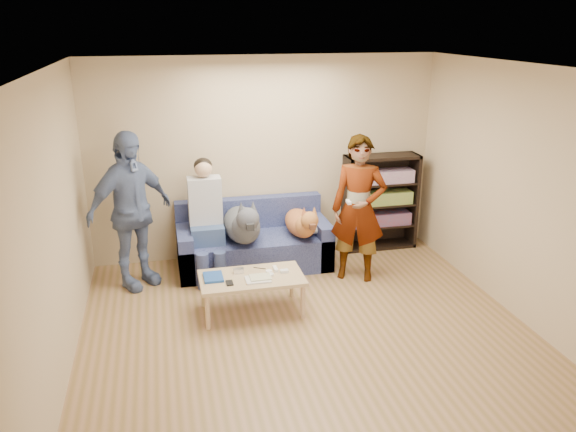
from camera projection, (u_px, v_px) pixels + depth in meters
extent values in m
plane|color=olive|center=(316.00, 349.00, 5.39)|extent=(5.00, 5.00, 0.00)
plane|color=white|center=(322.00, 71.00, 4.53)|extent=(5.00, 5.00, 0.00)
plane|color=tan|center=(265.00, 158.00, 7.26)|extent=(4.50, 0.00, 4.50)
plane|color=tan|center=(465.00, 395.00, 2.66)|extent=(4.50, 0.00, 4.50)
plane|color=tan|center=(48.00, 244.00, 4.48)|extent=(0.00, 5.00, 5.00)
plane|color=tan|center=(541.00, 204.00, 5.44)|extent=(0.00, 5.00, 5.00)
ellipsoid|color=#ADACB1|center=(316.00, 227.00, 7.15)|extent=(0.41, 0.35, 0.14)
imported|color=gray|center=(359.00, 209.00, 6.63)|extent=(0.76, 0.65, 1.76)
imported|color=#677AA6|center=(130.00, 211.00, 6.41)|extent=(1.15, 1.00, 1.85)
cube|color=white|center=(349.00, 202.00, 6.35)|extent=(0.05, 0.12, 0.03)
cube|color=#1B4596|center=(213.00, 277.00, 5.90)|extent=(0.20, 0.26, 0.03)
cube|color=silver|center=(258.00, 279.00, 5.86)|extent=(0.26, 0.20, 0.02)
cube|color=beige|center=(260.00, 277.00, 5.88)|extent=(0.22, 0.17, 0.01)
cube|color=silver|center=(239.00, 271.00, 6.02)|extent=(0.11, 0.06, 0.05)
cube|color=white|center=(275.00, 269.00, 6.10)|extent=(0.04, 0.13, 0.03)
cube|color=silver|center=(284.00, 271.00, 6.04)|extent=(0.09, 0.06, 0.03)
cylinder|color=white|center=(270.00, 274.00, 5.97)|extent=(0.07, 0.07, 0.02)
cylinder|color=white|center=(269.00, 271.00, 6.04)|extent=(0.07, 0.07, 0.02)
cylinder|color=orange|center=(252.00, 283.00, 5.80)|extent=(0.13, 0.06, 0.01)
cylinder|color=black|center=(260.00, 268.00, 6.14)|extent=(0.13, 0.08, 0.01)
cube|color=black|center=(230.00, 283.00, 5.78)|extent=(0.07, 0.12, 0.02)
cube|color=#515B93|center=(254.00, 251.00, 7.15)|extent=(1.90, 0.85, 0.42)
cube|color=#515B93|center=(249.00, 212.00, 7.32)|extent=(1.90, 0.18, 0.40)
cube|color=#515B93|center=(185.00, 251.00, 6.94)|extent=(0.18, 0.85, 0.58)
cube|color=#515B93|center=(319.00, 239.00, 7.31)|extent=(0.18, 0.85, 0.58)
cube|color=#39557E|center=(207.00, 233.00, 6.85)|extent=(0.40, 0.38, 0.22)
cylinder|color=#3B4C82|center=(203.00, 272.00, 6.54)|extent=(0.14, 0.14, 0.47)
cylinder|color=#39467E|center=(220.00, 271.00, 6.59)|extent=(0.14, 0.14, 0.47)
cube|color=silver|center=(205.00, 201.00, 6.81)|extent=(0.40, 0.24, 0.58)
sphere|color=tan|center=(203.00, 169.00, 6.68)|extent=(0.21, 0.21, 0.21)
ellipsoid|color=black|center=(203.00, 166.00, 6.70)|extent=(0.22, 0.22, 0.19)
ellipsoid|color=#53565E|center=(242.00, 224.00, 6.91)|extent=(0.44, 0.92, 0.38)
sphere|color=#53565E|center=(246.00, 227.00, 6.58)|extent=(0.33, 0.33, 0.33)
sphere|color=#52535D|center=(248.00, 219.00, 6.37)|extent=(0.27, 0.27, 0.27)
cube|color=black|center=(250.00, 226.00, 6.27)|extent=(0.08, 0.13, 0.08)
cone|color=#4E5359|center=(241.00, 207.00, 6.33)|extent=(0.08, 0.08, 0.13)
cone|color=#50545A|center=(253.00, 206.00, 6.36)|extent=(0.08, 0.08, 0.13)
cylinder|color=#51565C|center=(237.00, 216.00, 7.32)|extent=(0.05, 0.30, 0.18)
ellipsoid|color=#B86A38|center=(300.00, 223.00, 7.08)|extent=(0.35, 0.73, 0.30)
sphere|color=#C9753D|center=(306.00, 226.00, 6.78)|extent=(0.26, 0.26, 0.26)
sphere|color=#AA6634|center=(310.00, 220.00, 6.59)|extent=(0.21, 0.21, 0.21)
cube|color=#502D1B|center=(312.00, 226.00, 6.50)|extent=(0.07, 0.10, 0.06)
cone|color=#B35E36|center=(304.00, 211.00, 6.56)|extent=(0.07, 0.07, 0.10)
cone|color=#AC5B34|center=(314.00, 211.00, 6.59)|extent=(0.07, 0.07, 0.10)
cylinder|color=#BB6F39|center=(293.00, 215.00, 7.45)|extent=(0.04, 0.24, 0.14)
cube|color=tan|center=(252.00, 278.00, 5.95)|extent=(1.10, 0.60, 0.04)
cylinder|color=tan|center=(207.00, 312.00, 5.69)|extent=(0.05, 0.05, 0.38)
cylinder|color=tan|center=(303.00, 302.00, 5.90)|extent=(0.05, 0.05, 0.38)
cylinder|color=tan|center=(203.00, 290.00, 6.15)|extent=(0.05, 0.05, 0.38)
cylinder|color=tan|center=(292.00, 281.00, 6.36)|extent=(0.05, 0.05, 0.38)
cube|color=black|center=(347.00, 205.00, 7.54)|extent=(0.04, 0.34, 1.30)
cube|color=black|center=(413.00, 200.00, 7.74)|extent=(0.04, 0.34, 1.30)
cube|color=black|center=(383.00, 157.00, 7.43)|extent=(1.00, 0.34, 0.04)
cube|color=black|center=(378.00, 245.00, 7.85)|extent=(1.00, 0.34, 0.04)
cube|color=black|center=(376.00, 199.00, 7.79)|extent=(1.00, 0.02, 1.30)
cube|color=black|center=(379.00, 225.00, 7.75)|extent=(0.94, 0.32, 0.03)
cube|color=black|center=(380.00, 204.00, 7.65)|extent=(0.94, 0.32, 0.02)
cube|color=black|center=(381.00, 183.00, 7.55)|extent=(0.94, 0.32, 0.02)
cube|color=#B23333|center=(380.00, 219.00, 7.70)|extent=(0.84, 0.24, 0.17)
cube|color=gold|center=(381.00, 198.00, 7.60)|extent=(0.84, 0.24, 0.17)
cube|color=#994C99|center=(382.00, 176.00, 7.50)|extent=(0.84, 0.24, 0.17)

